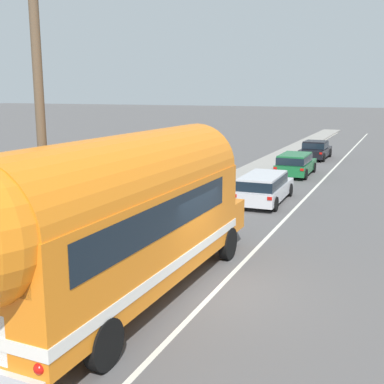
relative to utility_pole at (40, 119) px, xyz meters
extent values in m
plane|color=#565454|center=(4.18, 1.48, -4.42)|extent=(300.00, 300.00, 0.00)
cube|color=silver|center=(4.18, 13.48, -4.42)|extent=(0.14, 80.00, 0.01)
cube|color=silver|center=(0.68, 13.48, -4.42)|extent=(0.12, 80.00, 0.01)
cube|color=gray|center=(-0.39, 11.48, -4.35)|extent=(2.13, 90.00, 0.15)
cylinder|color=brown|center=(0.00, 0.00, -0.17)|extent=(0.24, 0.24, 8.50)
cube|color=orange|center=(2.42, -0.04, -2.67)|extent=(2.61, 8.76, 2.30)
cylinder|color=orange|center=(2.42, -0.04, -1.52)|extent=(2.56, 8.66, 2.45)
cube|color=orange|center=(2.48, 4.97, -3.35)|extent=(2.28, 1.33, 0.95)
cube|color=white|center=(2.42, -0.04, -3.32)|extent=(2.65, 8.80, 0.24)
cube|color=black|center=(2.42, -0.34, -2.07)|extent=(2.61, 6.96, 0.76)
sphere|color=red|center=(3.42, -4.40, -3.57)|extent=(0.20, 0.20, 0.20)
cube|color=black|center=(2.48, 4.37, -2.02)|extent=(2.14, 0.13, 0.96)
cube|color=silver|center=(2.49, 5.66, -3.47)|extent=(0.90, 0.11, 0.56)
cylinder|color=black|center=(1.30, 3.94, -3.92)|extent=(0.27, 1.00, 1.00)
cylinder|color=black|center=(3.64, 3.91, -3.92)|extent=(0.27, 1.00, 1.00)
cylinder|color=black|center=(1.22, -2.79, -3.92)|extent=(0.27, 1.00, 1.00)
cylinder|color=black|center=(3.56, -2.82, -3.92)|extent=(0.27, 1.00, 1.00)
cube|color=silver|center=(2.58, 12.19, -3.90)|extent=(1.90, 4.79, 0.60)
cube|color=silver|center=(2.59, 11.72, -3.33)|extent=(1.66, 3.33, 0.55)
cube|color=black|center=(2.59, 11.72, -3.36)|extent=(1.72, 3.38, 0.43)
cube|color=red|center=(1.87, 9.79, -3.72)|extent=(0.20, 0.05, 0.14)
cube|color=red|center=(3.41, 9.83, -3.72)|extent=(0.20, 0.05, 0.14)
cylinder|color=black|center=(1.69, 13.84, -4.10)|extent=(0.22, 0.64, 0.64)
cylinder|color=black|center=(3.38, 13.89, -4.10)|extent=(0.22, 0.64, 0.64)
cylinder|color=black|center=(1.78, 10.50, -4.10)|extent=(0.22, 0.64, 0.64)
cylinder|color=black|center=(3.47, 10.55, -4.10)|extent=(0.22, 0.64, 0.64)
cube|color=#196633|center=(2.37, 20.24, -3.90)|extent=(1.81, 4.37, 0.60)
cube|color=#196633|center=(2.37, 19.76, -3.33)|extent=(1.60, 2.92, 0.55)
cube|color=black|center=(2.37, 19.76, -3.36)|extent=(1.66, 2.96, 0.43)
cube|color=red|center=(1.61, 18.05, -3.72)|extent=(0.20, 0.04, 0.14)
cube|color=red|center=(3.15, 18.06, -3.72)|extent=(0.20, 0.04, 0.14)
cylinder|color=black|center=(1.50, 21.71, -4.10)|extent=(0.20, 0.64, 0.64)
cylinder|color=black|center=(3.21, 21.72, -4.10)|extent=(0.20, 0.64, 0.64)
cylinder|color=black|center=(1.52, 18.76, -4.10)|extent=(0.20, 0.64, 0.64)
cylinder|color=black|center=(3.23, 18.77, -4.10)|extent=(0.20, 0.64, 0.64)
cube|color=black|center=(2.20, 28.28, -3.90)|extent=(1.87, 4.35, 0.60)
cube|color=black|center=(2.20, 28.15, -3.33)|extent=(1.62, 2.00, 0.55)
cube|color=black|center=(2.20, 28.15, -3.36)|extent=(1.69, 2.04, 0.43)
cube|color=red|center=(1.39, 26.12, -3.72)|extent=(0.20, 0.04, 0.14)
cube|color=red|center=(2.94, 26.09, -3.72)|extent=(0.20, 0.04, 0.14)
cylinder|color=black|center=(1.37, 29.75, -4.10)|extent=(0.21, 0.64, 0.64)
cylinder|color=black|center=(3.08, 29.72, -4.10)|extent=(0.21, 0.64, 0.64)
cylinder|color=black|center=(1.32, 26.83, -4.10)|extent=(0.21, 0.64, 0.64)
cylinder|color=black|center=(3.03, 26.80, -4.10)|extent=(0.21, 0.64, 0.64)
camera|label=1|loc=(8.39, -9.88, 0.70)|focal=46.12mm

